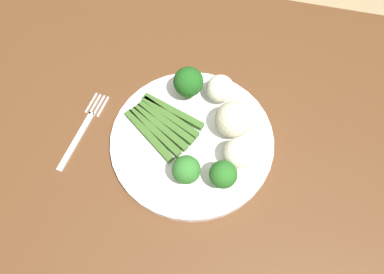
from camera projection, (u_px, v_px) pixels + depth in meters
The scene contains 11 objects.
ground_plane at pixel (193, 245), 1.29m from camera, with size 6.00×6.00×0.02m, color tan.
dining_table at pixel (195, 188), 0.69m from camera, with size 1.32×0.86×0.77m.
plate at pixel (192, 140), 0.60m from camera, with size 0.28×0.28×0.01m, color white.
asparagus_bundle at pixel (162, 124), 0.60m from camera, with size 0.14×0.12×0.01m.
broccoli_outer_edge at pixel (188, 82), 0.60m from camera, with size 0.05×0.05×0.06m.
broccoli_right at pixel (223, 175), 0.53m from camera, with size 0.04×0.04×0.05m.
broccoli_near_center at pixel (186, 170), 0.54m from camera, with size 0.05×0.05×0.06m.
cauliflower_front_left at pixel (238, 153), 0.56m from camera, with size 0.05×0.05×0.05m, color silver.
cauliflower_left at pixel (220, 89), 0.61m from camera, with size 0.05×0.05×0.05m, color white.
cauliflower_front at pixel (233, 119), 0.58m from camera, with size 0.06×0.06×0.06m, color beige.
fork at pixel (82, 131), 0.62m from camera, with size 0.04×0.17×0.00m.
Camera 1 is at (0.04, -0.22, 1.32)m, focal length 32.59 mm.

